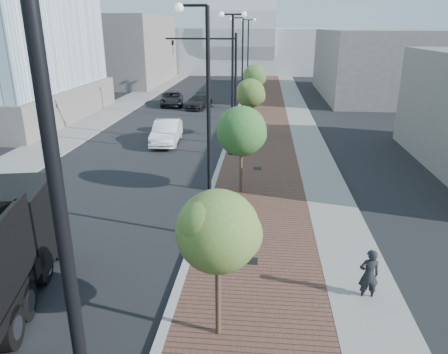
{
  "coord_description": "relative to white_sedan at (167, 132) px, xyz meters",
  "views": [
    {
      "loc": [
        2.71,
        -5.87,
        8.43
      ],
      "look_at": [
        1.0,
        12.0,
        2.0
      ],
      "focal_mm": 33.86,
      "sensor_mm": 36.0,
      "label": 1
    }
  ],
  "objects": [
    {
      "name": "convention_center",
      "position": [
        2.6,
        60.21,
        5.15
      ],
      "size": [
        50.0,
        30.0,
        50.0
      ],
      "color": "#ABB1B5",
      "rests_on": "ground"
    },
    {
      "name": "white_sedan",
      "position": [
        0.0,
        0.0,
        0.0
      ],
      "size": [
        2.15,
        5.31,
        1.72
      ],
      "primitive_type": "imported",
      "rotation": [
        0.0,
        0.0,
        0.07
      ],
      "color": "silver",
      "rests_on": "ground"
    },
    {
      "name": "streetlight_4",
      "position": [
        5.2,
        21.21,
        3.96
      ],
      "size": [
        1.72,
        0.56,
        9.28
      ],
      "color": "black",
      "rests_on": "ground"
    },
    {
      "name": "commercial_block_ne",
      "position": [
        20.6,
        25.21,
        3.14
      ],
      "size": [
        12.0,
        22.0,
        8.0
      ],
      "primitive_type": "cube",
      "color": "#5E5855",
      "rests_on": "ground"
    },
    {
      "name": "streetlight_2",
      "position": [
        5.2,
        -2.79,
        3.96
      ],
      "size": [
        1.72,
        0.56,
        9.28
      ],
      "color": "black",
      "rests_on": "ground"
    },
    {
      "name": "utility_cover_1",
      "position": [
        7.0,
        -16.79,
        -0.73
      ],
      "size": [
        0.5,
        0.5,
        0.02
      ],
      "primitive_type": "cube",
      "color": "black",
      "rests_on": "sidewalk"
    },
    {
      "name": "tree_0",
      "position": [
        6.24,
        -20.77,
        2.49
      ],
      "size": [
        2.31,
        2.25,
        4.48
      ],
      "color": "#382619",
      "rests_on": "ground"
    },
    {
      "name": "tree_2",
      "position": [
        6.24,
        2.23,
        2.67
      ],
      "size": [
        2.32,
        2.26,
        4.67
      ],
      "color": "#382619",
      "rests_on": "ground"
    },
    {
      "name": "streetlight_1",
      "position": [
        5.09,
        -14.79,
        3.48
      ],
      "size": [
        1.44,
        0.56,
        9.21
      ],
      "color": "black",
      "rests_on": "ground"
    },
    {
      "name": "streetlight_0",
      "position": [
        5.2,
        -26.79,
        3.96
      ],
      "size": [
        1.72,
        0.56,
        9.28
      ],
      "color": "black",
      "rests_on": "ground"
    },
    {
      "name": "tree_1",
      "position": [
        6.24,
        -9.77,
        2.55
      ],
      "size": [
        2.57,
        2.56,
        4.7
      ],
      "color": "#382619",
      "rests_on": "ground"
    },
    {
      "name": "streetlight_3",
      "position": [
        5.09,
        9.21,
        3.48
      ],
      "size": [
        1.44,
        0.56,
        9.21
      ],
      "color": "black",
      "rests_on": "ground"
    },
    {
      "name": "dark_car_mid",
      "position": [
        -3.06,
        16.15,
        -0.13
      ],
      "size": [
        3.36,
        5.62,
        1.46
      ],
      "primitive_type": "imported",
      "rotation": [
        0.0,
        0.0,
        0.19
      ],
      "color": "black",
      "rests_on": "ground"
    },
    {
      "name": "concrete_strip",
      "position": [
        10.8,
        15.21,
        -0.79
      ],
      "size": [
        2.4,
        140.0,
        0.13
      ],
      "primitive_type": "cube",
      "color": "slate",
      "rests_on": "ground"
    },
    {
      "name": "utility_cover_2",
      "position": [
        7.0,
        -5.79,
        -0.73
      ],
      "size": [
        0.5,
        0.5,
        0.02
      ],
      "primitive_type": "cube",
      "color": "black",
      "rests_on": "sidewalk"
    },
    {
      "name": "pedestrian",
      "position": [
        10.82,
        -18.6,
        0.05
      ],
      "size": [
        0.71,
        0.5,
        1.82
      ],
      "primitive_type": "imported",
      "rotation": [
        0.0,
        0.0,
        3.25
      ],
      "color": "black",
      "rests_on": "ground"
    },
    {
      "name": "traffic_mast",
      "position": [
        4.3,
        0.21,
        4.12
      ],
      "size": [
        5.09,
        0.2,
        8.0
      ],
      "color": "black",
      "rests_on": "ground"
    },
    {
      "name": "west_sidewalk",
      "position": [
        -8.4,
        15.21,
        -0.8
      ],
      "size": [
        4.0,
        140.0,
        0.12
      ],
      "primitive_type": "cube",
      "color": "slate",
      "rests_on": "ground"
    },
    {
      "name": "commercial_block_nw",
      "position": [
        -15.4,
        35.21,
        4.14
      ],
      "size": [
        14.0,
        20.0,
        10.0
      ],
      "primitive_type": "cube",
      "color": "slate",
      "rests_on": "ground"
    },
    {
      "name": "tree_3",
      "position": [
        6.24,
        14.23,
        2.67
      ],
      "size": [
        2.41,
        2.36,
        4.72
      ],
      "color": "#382619",
      "rests_on": "ground"
    },
    {
      "name": "dark_car_far",
      "position": [
        0.23,
        14.79,
        -0.15
      ],
      "size": [
        2.65,
        5.1,
        1.41
      ],
      "primitive_type": "imported",
      "rotation": [
        0.0,
        0.0,
        -0.14
      ],
      "color": "black",
      "rests_on": "ground"
    },
    {
      "name": "curb",
      "position": [
        4.6,
        15.21,
        -0.79
      ],
      "size": [
        0.3,
        140.0,
        0.14
      ],
      "primitive_type": "cube",
      "color": "gray",
      "rests_on": "ground"
    },
    {
      "name": "sidewalk",
      "position": [
        8.1,
        15.21,
        -0.8
      ],
      "size": [
        7.0,
        140.0,
        0.12
      ],
      "primitive_type": "cube",
      "color": "#4C2D23",
      "rests_on": "ground"
    }
  ]
}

